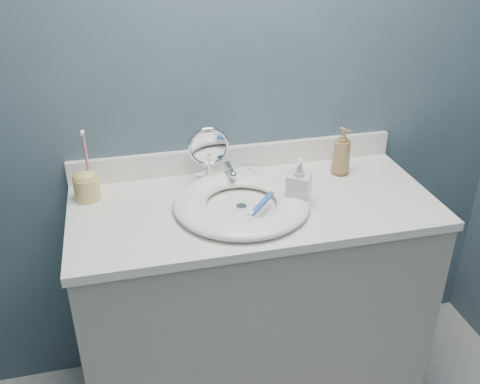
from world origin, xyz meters
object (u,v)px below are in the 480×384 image
object	(u,v)px
makeup_mirror	(209,153)
soap_bottle_clear	(299,182)
toothbrush_holder	(86,184)
soap_bottle_amber	(342,151)

from	to	relation	value
makeup_mirror	soap_bottle_clear	xyz separation A→B (m)	(0.26, -0.22, -0.04)
makeup_mirror	toothbrush_holder	size ratio (longest dim) A/B	0.86
makeup_mirror	soap_bottle_amber	distance (m)	0.48
soap_bottle_clear	toothbrush_holder	xyz separation A→B (m)	(-0.68, 0.20, -0.02)
toothbrush_holder	makeup_mirror	bearing A→B (deg)	2.64
makeup_mirror	soap_bottle_amber	bearing A→B (deg)	-2.39
toothbrush_holder	soap_bottle_amber	bearing A→B (deg)	-1.18
soap_bottle_clear	toothbrush_holder	size ratio (longest dim) A/B	0.65
soap_bottle_amber	soap_bottle_clear	size ratio (longest dim) A/B	1.12
makeup_mirror	toothbrush_holder	bearing A→B (deg)	-175.25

